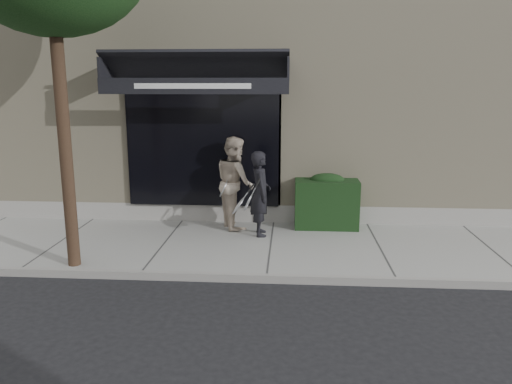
{
  "coord_description": "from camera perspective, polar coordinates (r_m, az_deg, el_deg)",
  "views": [
    {
      "loc": [
        0.34,
        -8.89,
        3.05
      ],
      "look_at": [
        -0.32,
        0.6,
        0.98
      ],
      "focal_mm": 35.0,
      "sensor_mm": 36.0,
      "label": 1
    }
  ],
  "objects": [
    {
      "name": "pedestrian_back",
      "position": [
        10.26,
        -2.41,
        1.11
      ],
      "size": [
        1.02,
        1.13,
        1.9
      ],
      "color": "#C5B39E",
      "rests_on": "sidewalk"
    },
    {
      "name": "sidewalk",
      "position": [
        9.38,
        1.7,
        -6.33
      ],
      "size": [
        20.0,
        3.0,
        0.12
      ],
      "primitive_type": "cube",
      "color": "gray",
      "rests_on": "ground"
    },
    {
      "name": "ground",
      "position": [
        9.4,
        1.7,
        -6.68
      ],
      "size": [
        80.0,
        80.0,
        0.0
      ],
      "primitive_type": "plane",
      "color": "black",
      "rests_on": "ground"
    },
    {
      "name": "pedestrian_front",
      "position": [
        9.72,
        0.49,
        -0.2
      ],
      "size": [
        0.75,
        0.86,
        1.67
      ],
      "color": "black",
      "rests_on": "sidewalk"
    },
    {
      "name": "curb",
      "position": [
        7.92,
        1.24,
        -9.83
      ],
      "size": [
        20.0,
        0.1,
        0.14
      ],
      "primitive_type": "cube",
      "color": "gray",
      "rests_on": "ground"
    },
    {
      "name": "building_facade",
      "position": [
        13.85,
        2.58,
        10.95
      ],
      "size": [
        14.3,
        8.04,
        5.64
      ],
      "color": "beige",
      "rests_on": "ground"
    },
    {
      "name": "hedge",
      "position": [
        10.44,
        8.04,
        -1.1
      ],
      "size": [
        1.3,
        0.7,
        1.14
      ],
      "color": "black",
      "rests_on": "sidewalk"
    }
  ]
}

